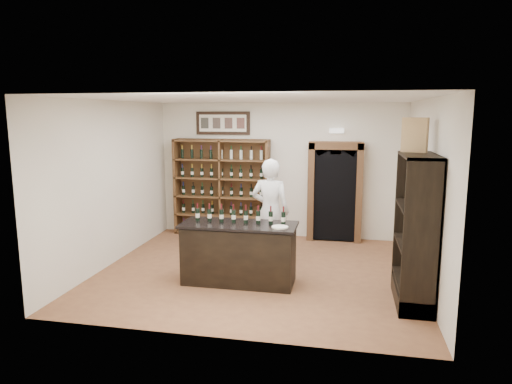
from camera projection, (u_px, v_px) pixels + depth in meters
floor at (258, 271)px, 8.10m from camera, size 5.50×5.50×0.00m
ceiling at (258, 99)px, 7.59m from camera, size 5.50×5.50×0.00m
wall_back at (280, 170)px, 10.26m from camera, size 5.50×0.04×3.00m
wall_left at (112, 183)px, 8.38m from camera, size 0.04×5.00×3.00m
wall_right at (426, 193)px, 7.31m from camera, size 0.04×5.00×3.00m
wine_shelf at (222, 187)px, 10.42m from camera, size 2.20×0.38×2.20m
framed_picture at (223, 123)px, 10.31m from camera, size 1.25×0.04×0.52m
arched_doorway at (335, 189)px, 9.91m from camera, size 1.17×0.35×2.17m
emergency_light at (337, 131)px, 9.79m from camera, size 0.30×0.10×0.10m
tasting_counter at (239, 254)px, 7.48m from camera, size 1.88×0.78×1.00m
counter_bottle_0 at (198, 214)px, 7.58m from camera, size 0.07×0.07×0.30m
counter_bottle_1 at (209, 215)px, 7.54m from camera, size 0.07×0.07×0.30m
counter_bottle_2 at (221, 215)px, 7.50m from camera, size 0.07×0.07×0.30m
counter_bottle_3 at (234, 216)px, 7.46m from camera, size 0.07×0.07×0.30m
counter_bottle_4 at (246, 216)px, 7.42m from camera, size 0.07×0.07×0.30m
counter_bottle_5 at (258, 217)px, 7.38m from camera, size 0.07×0.07×0.30m
counter_bottle_6 at (271, 218)px, 7.34m from camera, size 0.07×0.07×0.30m
counter_bottle_7 at (283, 218)px, 7.30m from camera, size 0.07×0.07×0.30m
side_cabinet at (416, 254)px, 6.61m from camera, size 0.48×1.20×2.20m
shopkeeper at (270, 212)px, 8.39m from camera, size 0.76×0.55×1.96m
plate at (280, 227)px, 7.12m from camera, size 0.26×0.26×0.02m
wine_crate at (415, 135)px, 6.66m from camera, size 0.39×0.26×0.50m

